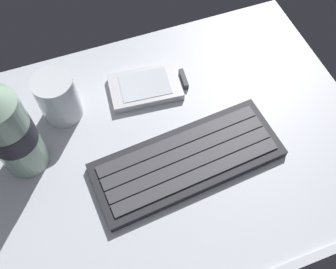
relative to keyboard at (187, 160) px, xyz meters
The scene contains 5 objects.
ground_plane 4.54cm from the keyboard, 113.78° to the left, with size 64.00×48.00×2.80cm.
keyboard is the anchor object (origin of this frame).
handheld_device 15.56cm from the keyboard, 93.76° to the left, with size 13.31×8.76×1.50cm.
juice_cup 22.53cm from the keyboard, 135.48° to the left, with size 6.40×6.40×8.50cm.
water_bottle 25.97cm from the keyboard, 158.80° to the left, with size 6.73×6.73×20.80cm.
Camera 1 is at (-10.09, -27.52, 53.20)cm, focal length 40.80 mm.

